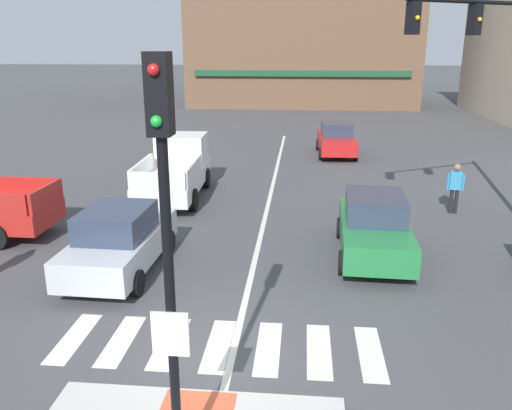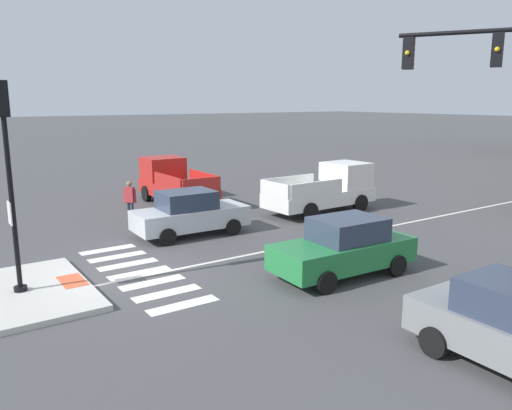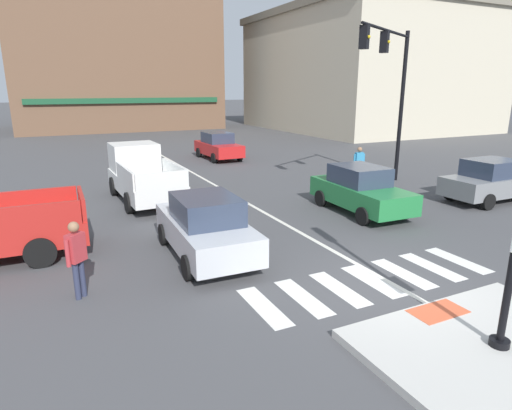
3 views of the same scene
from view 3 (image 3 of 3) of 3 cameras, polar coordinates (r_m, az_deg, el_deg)
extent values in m
plane|color=#474749|center=(10.11, 16.48, -10.38)|extent=(300.00, 300.00, 0.00)
cube|color=beige|center=(8.52, 29.41, -16.35)|extent=(4.39, 3.21, 0.15)
cube|color=#DB5B38|center=(9.12, 22.97, -12.83)|extent=(1.10, 0.60, 0.01)
cylinder|color=black|center=(8.46, 29.54, -15.56)|extent=(0.32, 0.32, 0.12)
cube|color=silver|center=(8.92, 1.02, -13.30)|extent=(0.44, 1.80, 0.01)
cube|color=silver|center=(9.32, 6.24, -12.04)|extent=(0.44, 1.80, 0.01)
cube|color=silver|center=(9.80, 10.94, -10.81)|extent=(0.44, 1.80, 0.01)
cube|color=silver|center=(10.34, 15.14, -9.64)|extent=(0.44, 1.80, 0.01)
cube|color=silver|center=(10.94, 18.88, -8.55)|extent=(0.44, 1.80, 0.01)
cube|color=silver|center=(11.58, 22.21, -7.55)|extent=(0.44, 1.80, 0.01)
cube|color=silver|center=(12.25, 25.16, -6.63)|extent=(0.44, 1.80, 0.01)
cube|color=silver|center=(18.40, -3.92, 1.80)|extent=(0.14, 28.00, 0.01)
cylinder|color=black|center=(21.35, 18.68, 12.00)|extent=(0.18, 0.18, 6.70)
cylinder|color=black|center=(18.98, 17.04, 21.23)|extent=(4.61, 2.62, 0.11)
cube|color=black|center=(18.69, 16.65, 19.97)|extent=(0.37, 0.39, 0.80)
sphere|color=gold|center=(18.63, 17.18, 19.95)|extent=(0.12, 0.12, 0.12)
cube|color=black|center=(16.75, 14.16, 20.76)|extent=(0.37, 0.39, 0.80)
sphere|color=gold|center=(16.69, 14.74, 20.75)|extent=(0.12, 0.12, 0.12)
cube|color=brown|center=(52.21, -18.56, 19.90)|extent=(20.33, 14.47, 18.40)
cube|color=#194C2D|center=(44.70, -16.57, 13.12)|extent=(18.30, 0.30, 0.50)
cube|color=beige|center=(49.26, 14.13, 16.37)|extent=(18.63, 21.33, 11.25)
cube|color=slate|center=(49.78, 14.61, 23.24)|extent=(19.19, 21.97, 0.70)
cube|color=red|center=(26.91, -4.99, 7.45)|extent=(1.82, 4.15, 0.70)
cube|color=#2D384C|center=(26.97, -5.14, 8.89)|extent=(1.54, 1.94, 0.64)
cylinder|color=black|center=(26.15, -2.19, 6.49)|extent=(0.20, 0.61, 0.60)
cylinder|color=black|center=(25.49, -5.60, 6.20)|extent=(0.20, 0.61, 0.60)
cylinder|color=black|center=(28.44, -4.41, 7.17)|extent=(0.20, 0.61, 0.60)
cylinder|color=black|center=(27.84, -7.58, 6.90)|extent=(0.20, 0.61, 0.60)
cube|color=slate|center=(19.04, 28.84, 2.38)|extent=(4.11, 1.73, 0.70)
cube|color=#2D384C|center=(18.80, 28.83, 4.33)|extent=(1.91, 1.49, 0.64)
cylinder|color=black|center=(20.59, 28.96, 2.21)|extent=(0.60, 0.18, 0.60)
cylinder|color=black|center=(18.61, 24.34, 1.56)|extent=(0.60, 0.18, 0.60)
cylinder|color=black|center=(17.62, 28.40, 0.36)|extent=(0.60, 0.18, 0.60)
cube|color=#237A3D|center=(15.57, 13.71, 1.37)|extent=(1.86, 4.16, 0.70)
cube|color=#2D384C|center=(15.54, 13.53, 3.89)|extent=(1.55, 1.96, 0.64)
cylinder|color=black|center=(15.24, 18.99, -0.70)|extent=(0.20, 0.61, 0.60)
cylinder|color=black|center=(14.19, 13.99, -1.45)|extent=(0.20, 0.61, 0.60)
cylinder|color=black|center=(17.12, 13.33, 1.43)|extent=(0.20, 0.61, 0.60)
cylinder|color=black|center=(16.20, 8.58, 0.89)|extent=(0.20, 0.61, 0.60)
cube|color=silver|center=(11.27, -6.73, -3.57)|extent=(1.82, 4.15, 0.70)
cube|color=#2D384C|center=(10.94, -6.60, -0.48)|extent=(1.53, 1.94, 0.64)
cylinder|color=black|center=(12.36, -12.16, -3.82)|extent=(0.20, 0.60, 0.60)
cylinder|color=black|center=(12.78, -4.84, -2.90)|extent=(0.20, 0.60, 0.60)
cylinder|color=black|center=(10.05, -9.03, -8.20)|extent=(0.20, 0.60, 0.60)
cylinder|color=black|center=(10.55, -0.21, -6.83)|extent=(0.20, 0.60, 0.60)
cube|color=white|center=(17.16, -14.49, 2.69)|extent=(2.08, 5.16, 0.60)
cube|color=white|center=(18.55, -15.84, 6.18)|extent=(1.86, 1.76, 1.10)
cube|color=#2D384C|center=(19.34, -16.39, 6.73)|extent=(1.62, 0.14, 0.60)
cube|color=white|center=(15.89, -16.87, 3.74)|extent=(0.22, 2.81, 0.60)
cube|color=white|center=(16.30, -10.73, 4.42)|extent=(0.22, 2.81, 0.60)
cube|color=white|center=(14.66, -12.32, 3.14)|extent=(1.80, 0.16, 0.60)
cylinder|color=black|center=(18.57, -18.32, 2.38)|extent=(0.27, 0.77, 0.76)
cylinder|color=black|center=(18.94, -12.89, 3.01)|extent=(0.27, 0.77, 0.76)
cylinder|color=black|center=(15.71, -16.43, 0.28)|extent=(0.27, 0.77, 0.76)
cylinder|color=black|center=(16.14, -10.09, 1.07)|extent=(0.27, 0.77, 0.76)
cube|color=red|center=(11.62, -29.07, -1.61)|extent=(2.81, 0.16, 0.60)
cube|color=red|center=(13.34, -28.64, 0.42)|extent=(2.81, 0.16, 0.60)
cube|color=red|center=(12.45, -22.08, 0.23)|extent=(0.12, 1.80, 0.60)
cylinder|color=black|center=(11.84, -26.68, -5.61)|extent=(0.76, 0.25, 0.76)
cylinder|color=black|center=(13.57, -26.56, -3.06)|extent=(0.76, 0.25, 0.76)
cylinder|color=#2D334C|center=(9.86, -22.02, -8.95)|extent=(0.12, 0.12, 0.82)
cylinder|color=#2D334C|center=(9.76, -22.67, -9.27)|extent=(0.12, 0.12, 0.82)
cube|color=#B73338|center=(9.55, -22.76, -5.21)|extent=(0.41, 0.40, 0.60)
cylinder|color=#B73338|center=(9.72, -21.79, -5.08)|extent=(0.09, 0.09, 0.56)
cylinder|color=#B73338|center=(9.42, -23.71, -5.92)|extent=(0.09, 0.09, 0.56)
sphere|color=#936B4C|center=(9.42, -23.04, -2.70)|extent=(0.22, 0.22, 0.22)
cylinder|color=black|center=(20.52, 13.19, 4.00)|extent=(0.12, 0.12, 0.82)
cylinder|color=black|center=(20.59, 13.59, 4.01)|extent=(0.12, 0.12, 0.82)
cube|color=#338CBF|center=(20.43, 13.51, 5.96)|extent=(0.40, 0.30, 0.60)
cylinder|color=#338CBF|center=(20.34, 12.92, 5.81)|extent=(0.09, 0.09, 0.56)
cylinder|color=#338CBF|center=(20.54, 14.09, 5.82)|extent=(0.09, 0.09, 0.56)
sphere|color=#936B4C|center=(20.37, 13.59, 7.18)|extent=(0.22, 0.22, 0.22)
camera|label=1|loc=(7.99, 76.70, 11.50)|focal=36.45mm
camera|label=2|loc=(19.66, 59.64, 9.53)|focal=35.62mm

